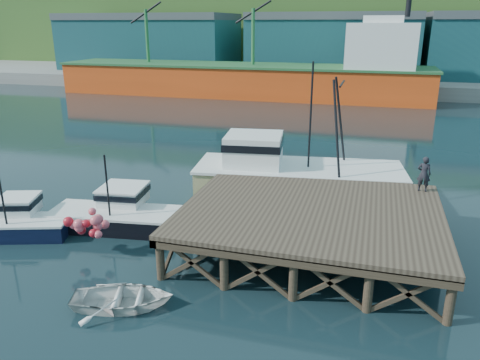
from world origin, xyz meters
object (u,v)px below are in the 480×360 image
at_px(boat_black, 118,212).
at_px(trawler, 294,172).
at_px(boat_navy, 14,221).
at_px(dockworker, 424,174).
at_px(dinghy, 123,298).

distance_m(boat_black, trawler, 10.80).
distance_m(boat_navy, trawler, 15.92).
xyz_separation_m(boat_navy, dockworker, (20.12, 6.62, 2.34)).
height_order(trawler, dockworker, trawler).
bearing_deg(boat_black, boat_navy, -159.98).
height_order(boat_black, trawler, trawler).
xyz_separation_m(boat_navy, boat_black, (4.60, 2.42, 0.07)).
height_order(boat_black, dinghy, boat_black).
bearing_deg(boat_navy, dinghy, -44.77).
relative_size(boat_black, dinghy, 1.85).
relative_size(boat_navy, dinghy, 1.56).
xyz_separation_m(boat_black, dinghy, (4.12, -6.77, -0.38)).
height_order(boat_black, dockworker, boat_black).
bearing_deg(trawler, boat_black, -148.44).
xyz_separation_m(trawler, dockworker, (7.16, -2.57, 1.33)).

